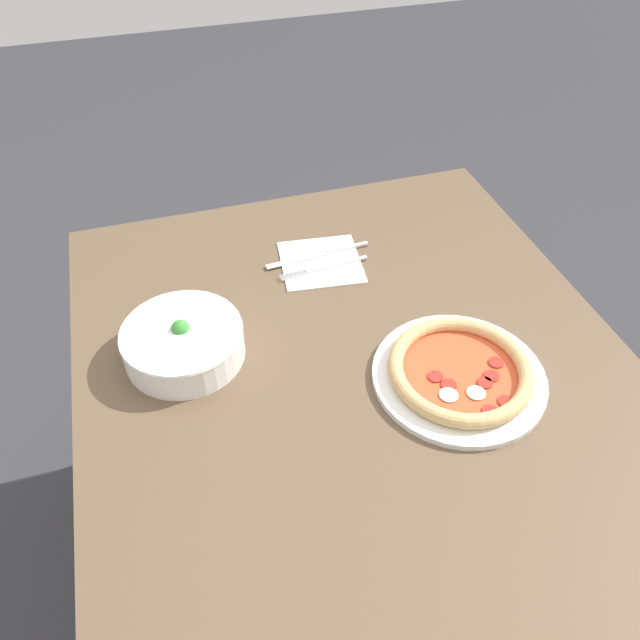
{
  "coord_description": "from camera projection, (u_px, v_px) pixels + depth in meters",
  "views": [
    {
      "loc": [
        -0.69,
        0.28,
        1.55
      ],
      "look_at": [
        0.1,
        0.04,
        0.76
      ],
      "focal_mm": 35.0,
      "sensor_mm": 36.0,
      "label": 1
    }
  ],
  "objects": [
    {
      "name": "bowl",
      "position": [
        183.0,
        341.0,
        1.08
      ],
      "size": [
        0.21,
        0.21,
        0.08
      ],
      "color": "white",
      "rests_on": "dining_table"
    },
    {
      "name": "napkin",
      "position": [
        321.0,
        262.0,
        1.3
      ],
      "size": [
        0.18,
        0.18,
        0.0
      ],
      "color": "white",
      "rests_on": "dining_table"
    },
    {
      "name": "dining_table",
      "position": [
        355.0,
        401.0,
        1.17
      ],
      "size": [
        1.1,
        0.96,
        0.74
      ],
      "color": "brown",
      "rests_on": "ground_plane"
    },
    {
      "name": "knife",
      "position": [
        322.0,
        254.0,
        1.31
      ],
      "size": [
        0.03,
        0.23,
        0.01
      ],
      "rotation": [
        0.0,
        0.0,
        1.65
      ],
      "color": "silver",
      "rests_on": "napkin"
    },
    {
      "name": "fork",
      "position": [
        325.0,
        267.0,
        1.28
      ],
      "size": [
        0.03,
        0.19,
        0.0
      ],
      "rotation": [
        0.0,
        0.0,
        1.65
      ],
      "color": "silver",
      "rests_on": "napkin"
    },
    {
      "name": "pizza",
      "position": [
        460.0,
        372.0,
        1.05
      ],
      "size": [
        0.3,
        0.3,
        0.04
      ],
      "color": "white",
      "rests_on": "dining_table"
    },
    {
      "name": "ground_plane",
      "position": [
        345.0,
        557.0,
        1.6
      ],
      "size": [
        8.0,
        8.0,
        0.0
      ],
      "primitive_type": "plane",
      "color": "#333338"
    }
  ]
}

